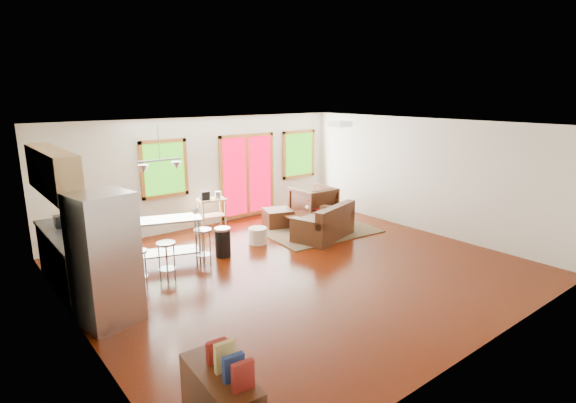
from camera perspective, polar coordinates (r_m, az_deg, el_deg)
floor at (r=8.39m, az=1.29°, el=-8.44°), size 7.50×7.00×0.02m
ceiling at (r=7.79m, az=1.39°, el=9.71°), size 7.50×7.00×0.02m
back_wall at (r=10.86m, az=-10.63°, el=3.64°), size 7.50×0.02×2.60m
left_wall at (r=6.36m, az=-25.74°, el=-4.62°), size 0.02×7.00×2.60m
right_wall at (r=10.75m, az=16.95°, el=3.18°), size 0.02×7.00×2.60m
front_wall at (r=5.86m, az=24.05°, el=-5.95°), size 7.50×0.02×2.60m
window_left at (r=10.36m, az=-15.44°, el=4.03°), size 1.10×0.05×1.30m
french_doors at (r=11.46m, az=-5.17°, el=3.32°), size 1.60×0.05×2.10m
window_right at (r=12.40m, az=1.39°, el=6.03°), size 1.10×0.05×1.30m
rug at (r=10.58m, az=3.69°, el=-3.60°), size 2.70×2.18×0.03m
loveseat at (r=9.95m, az=4.69°, el=-2.98°), size 1.62×1.20×0.77m
coffee_table at (r=10.69m, az=1.61°, el=-1.75°), size 0.95×0.64×0.35m
armchair at (r=11.29m, az=3.20°, el=-0.03°), size 0.95×0.89×0.96m
ottoman at (r=10.82m, az=-1.28°, el=-2.09°), size 0.81×0.81×0.42m
pouf at (r=9.63m, az=-3.86°, el=-4.36°), size 0.47×0.47×0.35m
vase at (r=10.82m, az=2.67°, el=-0.48°), size 0.19×0.20×0.29m
book at (r=10.70m, az=3.42°, el=-0.46°), size 0.21×0.07×0.28m
cabinets at (r=8.12m, az=-26.38°, el=-3.67°), size 0.64×2.24×2.30m
refrigerator at (r=6.69m, az=-22.18°, el=-6.73°), size 0.87×0.85×1.86m
island at (r=8.67m, az=-15.58°, el=-3.90°), size 1.50×0.97×0.88m
cup at (r=8.51m, az=-11.67°, el=-1.12°), size 0.15×0.13×0.13m
bar_stool_a at (r=7.77m, az=-18.52°, el=-7.07°), size 0.33×0.33×0.66m
bar_stool_b at (r=7.94m, az=-15.19°, el=-6.24°), size 0.42×0.42×0.68m
bar_stool_c at (r=8.46m, az=-10.76°, el=-4.65°), size 0.44×0.44×0.70m
trash_can at (r=8.94m, az=-8.28°, el=-5.10°), size 0.40×0.40×0.58m
kitchen_cart at (r=10.54m, az=-9.75°, el=-0.24°), size 0.68×0.50×0.95m
ceiling_flush at (r=9.32m, az=6.65°, el=9.78°), size 0.35×0.35×0.12m
pendant_light at (r=8.17m, az=-15.91°, el=4.35°), size 0.80×0.18×0.79m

